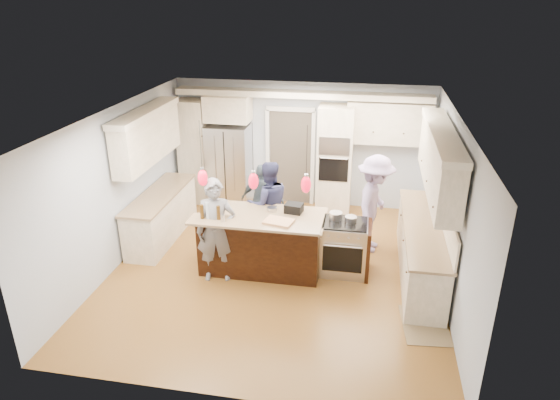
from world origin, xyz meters
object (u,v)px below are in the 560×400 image
at_px(refrigerator, 229,165).
at_px(person_far_left, 268,205).
at_px(island_range, 346,247).
at_px(person_bar_end, 216,231).
at_px(kitchen_island, 263,241).

distance_m(refrigerator, person_far_left, 2.18).
relative_size(island_range, person_bar_end, 0.52).
relative_size(island_range, person_far_left, 0.56).
distance_m(kitchen_island, island_range, 1.41).
height_order(kitchen_island, island_range, kitchen_island).
distance_m(refrigerator, island_range, 3.71).
xyz_separation_m(person_bar_end, person_far_left, (0.59, 1.30, -0.05)).
bearing_deg(refrigerator, island_range, -42.59).
relative_size(refrigerator, kitchen_island, 0.86).
height_order(refrigerator, island_range, refrigerator).
relative_size(refrigerator, person_bar_end, 1.02).
bearing_deg(person_bar_end, person_far_left, 52.64).
xyz_separation_m(kitchen_island, person_far_left, (-0.06, 0.78, 0.34)).
height_order(person_bar_end, person_far_left, person_bar_end).
xyz_separation_m(island_range, person_bar_end, (-2.06, -0.60, 0.42)).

